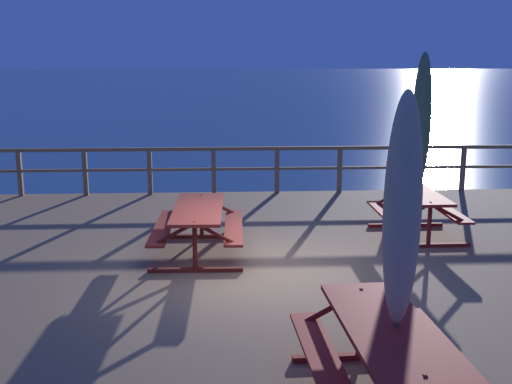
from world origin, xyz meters
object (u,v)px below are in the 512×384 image
object	(u,v)px
picnic_table_mid_centre	(198,219)
patio_umbrella_tall_back_left	(402,213)
picnic_table_front_right	(418,206)
patio_umbrella_short_front	(421,121)
picnic_table_mid_left	(387,347)

from	to	relation	value
picnic_table_mid_centre	patio_umbrella_tall_back_left	bearing A→B (deg)	-67.48
picnic_table_front_right	patio_umbrella_short_front	size ratio (longest dim) A/B	0.52
patio_umbrella_short_front	picnic_table_mid_centre	bearing A→B (deg)	-167.66
picnic_table_front_right	patio_umbrella_short_front	xyz separation A→B (m)	(-0.00, 0.04, 1.48)
picnic_table_front_right	picnic_table_mid_left	distance (m)	5.70
picnic_table_mid_left	picnic_table_front_right	bearing A→B (deg)	69.91
picnic_table_mid_centre	patio_umbrella_short_front	size ratio (longest dim) A/B	0.68
picnic_table_front_right	patio_umbrella_tall_back_left	distance (m)	5.83
patio_umbrella_short_front	patio_umbrella_tall_back_left	distance (m)	5.74
patio_umbrella_tall_back_left	picnic_table_mid_left	bearing A→B (deg)	167.83
picnic_table_mid_centre	patio_umbrella_short_front	bearing A→B (deg)	12.34
picnic_table_mid_centre	picnic_table_mid_left	xyz separation A→B (m)	(1.83, -4.57, -0.00)
patio_umbrella_short_front	patio_umbrella_tall_back_left	world-z (taller)	patio_umbrella_short_front
patio_umbrella_short_front	patio_umbrella_tall_back_left	bearing A→B (deg)	-109.23
picnic_table_mid_left	patio_umbrella_short_front	bearing A→B (deg)	70.08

